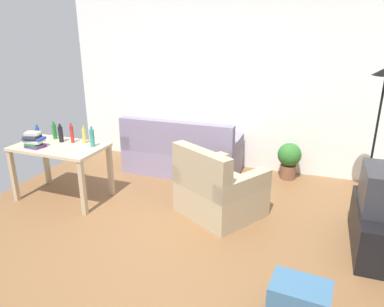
{
  "coord_description": "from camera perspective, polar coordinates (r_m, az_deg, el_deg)",
  "views": [
    {
      "loc": [
        1.52,
        -3.55,
        2.27
      ],
      "look_at": [
        0.1,
        0.5,
        0.75
      ],
      "focal_mm": 33.91,
      "sensor_mm": 36.0,
      "label": 1
    }
  ],
  "objects": [
    {
      "name": "bottle_green",
      "position": [
        5.44,
        -20.81,
        3.29
      ],
      "size": [
        0.06,
        0.06,
        0.25
      ],
      "color": "#1E722D",
      "rests_on": "desk"
    },
    {
      "name": "bottle_blue",
      "position": [
        5.49,
        -23.1,
        2.95
      ],
      "size": [
        0.05,
        0.05,
        0.22
      ],
      "color": "#2347A3",
      "rests_on": "desk"
    },
    {
      "name": "bottle_red",
      "position": [
        5.18,
        -18.37,
        2.93
      ],
      "size": [
        0.05,
        0.05,
        0.27
      ],
      "color": "#AD2323",
      "rests_on": "desk"
    },
    {
      "name": "storage_box",
      "position": [
        3.32,
        16.54,
        -21.18
      ],
      "size": [
        0.51,
        0.38,
        0.3
      ],
      "primitive_type": "cube",
      "rotation": [
        0.0,
        0.0,
        -0.1
      ],
      "color": "#386084",
      "rests_on": "ground_plane"
    },
    {
      "name": "book_stack",
      "position": [
        5.16,
        -23.63,
        1.92
      ],
      "size": [
        0.28,
        0.21,
        0.21
      ],
      "color": "#593372",
      "rests_on": "desk"
    },
    {
      "name": "bottle_tall",
      "position": [
        4.92,
        -15.44,
        2.4
      ],
      "size": [
        0.06,
        0.06,
        0.28
      ],
      "color": "teal",
      "rests_on": "desk"
    },
    {
      "name": "desk",
      "position": [
        5.17,
        -20.03,
        0.03
      ],
      "size": [
        1.22,
        0.73,
        0.76
      ],
      "rotation": [
        0.0,
        0.0,
        -0.03
      ],
      "color": "#C6B28E",
      "rests_on": "ground_plane"
    },
    {
      "name": "potted_plant",
      "position": [
        5.79,
        15.03,
        -0.74
      ],
      "size": [
        0.36,
        0.36,
        0.57
      ],
      "color": "brown",
      "rests_on": "ground_plane"
    },
    {
      "name": "tv_stand",
      "position": [
        4.37,
        26.95,
        -10.54
      ],
      "size": [
        0.44,
        1.1,
        0.48
      ],
      "rotation": [
        0.0,
        0.0,
        1.57
      ],
      "color": "black",
      "rests_on": "ground_plane"
    },
    {
      "name": "couch",
      "position": [
        5.84,
        -1.62,
        -0.13
      ],
      "size": [
        1.81,
        0.84,
        0.92
      ],
      "rotation": [
        0.0,
        0.0,
        3.14
      ],
      "color": "gray",
      "rests_on": "ground_plane"
    },
    {
      "name": "ground_plane",
      "position": [
        4.48,
        -3.38,
        -11.1
      ],
      "size": [
        5.2,
        4.4,
        0.02
      ],
      "primitive_type": "cube",
      "color": "brown"
    },
    {
      "name": "bottle_dark",
      "position": [
        5.26,
        -19.95,
        2.9
      ],
      "size": [
        0.06,
        0.06,
        0.26
      ],
      "color": "black",
      "rests_on": "desk"
    },
    {
      "name": "armchair",
      "position": [
        4.56,
        4.06,
        -5.87
      ],
      "size": [
        1.2,
        1.18,
        0.92
      ],
      "rotation": [
        0.0,
        0.0,
        2.6
      ],
      "color": "tan",
      "rests_on": "ground_plane"
    },
    {
      "name": "bottle_squat",
      "position": [
        5.11,
        -16.59,
        2.7
      ],
      "size": [
        0.06,
        0.06,
        0.24
      ],
      "color": "#BCB24C",
      "rests_on": "desk"
    },
    {
      "name": "torchiere_lamp",
      "position": [
        4.99,
        27.66,
        7.41
      ],
      "size": [
        0.32,
        0.32,
        1.81
      ],
      "color": "black",
      "rests_on": "ground_plane"
    },
    {
      "name": "tv",
      "position": [
        4.17,
        27.95,
        -5.02
      ],
      "size": [
        0.41,
        0.6,
        0.44
      ],
      "rotation": [
        0.0,
        0.0,
        1.57
      ],
      "color": "#2D2D33",
      "rests_on": "tv_stand"
    },
    {
      "name": "wall_rear",
      "position": [
        6.02,
        4.53,
        10.66
      ],
      "size": [
        5.2,
        0.1,
        2.7
      ],
      "primitive_type": "cube",
      "color": "white",
      "rests_on": "ground_plane"
    }
  ]
}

